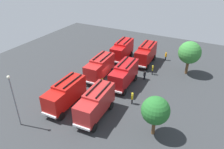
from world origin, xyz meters
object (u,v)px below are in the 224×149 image
at_px(fire_truck_0, 122,50).
at_px(fire_truck_2, 65,94).
at_px(fire_truck_1, 100,67).
at_px(fire_truck_5, 95,103).
at_px(firefighter_2, 145,75).
at_px(firefighter_1, 153,70).
at_px(firefighter_0, 102,83).
at_px(lamppost, 14,98).
at_px(traffic_cone_0, 113,57).
at_px(tree_1, 156,111).
at_px(fire_truck_3, 146,53).
at_px(firefighter_3, 166,56).
at_px(tree_0, 190,53).
at_px(firefighter_4, 132,98).
at_px(fire_truck_4, 124,74).

height_order(fire_truck_0, fire_truck_2, same).
distance_m(fire_truck_0, fire_truck_1, 8.95).
xyz_separation_m(fire_truck_5, firefighter_2, (-12.39, 2.33, -1.25)).
bearing_deg(firefighter_1, firefighter_2, 59.96).
distance_m(firefighter_0, lamppost, 13.77).
bearing_deg(firefighter_2, fire_truck_1, 40.86).
xyz_separation_m(fire_truck_0, fire_truck_5, (18.24, 4.82, 0.00)).
xyz_separation_m(fire_truck_0, traffic_cone_0, (0.79, -1.82, -1.80)).
height_order(fire_truck_5, tree_1, tree_1).
bearing_deg(lamppost, fire_truck_3, 162.38).
relative_size(fire_truck_0, firefighter_3, 4.22).
height_order(tree_0, tree_1, tree_0).
relative_size(firefighter_0, firefighter_4, 0.99).
bearing_deg(firefighter_2, firefighter_3, -78.61).
relative_size(fire_truck_4, traffic_cone_0, 10.24).
relative_size(firefighter_1, traffic_cone_0, 2.47).
height_order(firefighter_3, tree_1, tree_1).
relative_size(firefighter_3, traffic_cone_0, 2.44).
bearing_deg(fire_truck_0, firefighter_4, 27.42).
height_order(fire_truck_5, firefighter_4, fire_truck_5).
relative_size(tree_0, tree_1, 1.18).
bearing_deg(fire_truck_0, firefighter_3, 111.29).
distance_m(fire_truck_4, traffic_cone_0, 10.91).
xyz_separation_m(fire_truck_1, fire_truck_3, (-9.39, 5.02, 0.00)).
height_order(fire_truck_2, firefighter_4, fire_truck_2).
bearing_deg(firefighter_1, firefighter_3, -109.88).
distance_m(fire_truck_1, firefighter_2, 7.93).
xyz_separation_m(firefighter_3, traffic_cone_0, (4.57, -10.00, -0.62)).
relative_size(fire_truck_5, firefighter_2, 4.51).
bearing_deg(fire_truck_3, traffic_cone_0, -82.48).
bearing_deg(firefighter_2, firefighter_1, -86.15).
relative_size(firefighter_1, firefighter_3, 1.01).
relative_size(fire_truck_0, lamppost, 1.02).
distance_m(fire_truck_2, tree_1, 12.86).
relative_size(fire_truck_2, fire_truck_5, 0.99).
distance_m(firefighter_4, tree_1, 6.90).
height_order(firefighter_1, tree_0, tree_0).
bearing_deg(firefighter_0, firefighter_1, 176.60).
height_order(tree_0, lamppost, lamppost).
height_order(fire_truck_1, firefighter_4, fire_truck_1).
height_order(fire_truck_4, lamppost, lamppost).
xyz_separation_m(fire_truck_0, firefighter_4, (13.37, 8.01, -1.12)).
height_order(fire_truck_2, tree_1, tree_1).
height_order(fire_truck_4, firefighter_2, fire_truck_4).
relative_size(fire_truck_3, firefighter_4, 4.00).
bearing_deg(tree_1, firefighter_3, -168.16).
bearing_deg(fire_truck_1, tree_0, 121.17).
bearing_deg(fire_truck_5, fire_truck_2, -91.79).
height_order(firefighter_3, lamppost, lamppost).
bearing_deg(fire_truck_0, tree_1, 32.00).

